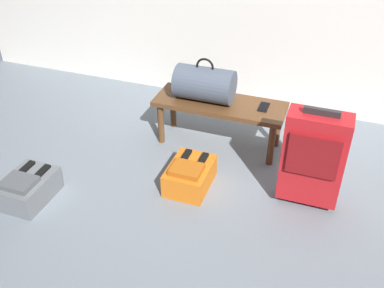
{
  "coord_description": "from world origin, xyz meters",
  "views": [
    {
      "loc": [
        0.53,
        -2.03,
        1.98
      ],
      "look_at": [
        -0.33,
        0.36,
        0.25
      ],
      "focal_mm": 40.95,
      "sensor_mm": 36.0,
      "label": 1
    }
  ],
  "objects": [
    {
      "name": "cell_phone",
      "position": [
        0.08,
        0.82,
        0.38
      ],
      "size": [
        0.07,
        0.14,
        0.01
      ],
      "color": "black",
      "rests_on": "bench"
    },
    {
      "name": "suitcase_upright_red",
      "position": [
        0.5,
        0.32,
        0.37
      ],
      "size": [
        0.39,
        0.21,
        0.71
      ],
      "color": "red",
      "rests_on": "ground"
    },
    {
      "name": "backpack_grey",
      "position": [
        -1.26,
        -0.28,
        0.09
      ],
      "size": [
        0.28,
        0.38,
        0.21
      ],
      "color": "slate",
      "rests_on": "ground"
    },
    {
      "name": "duffel_bag_slate",
      "position": [
        -0.38,
        0.79,
        0.51
      ],
      "size": [
        0.44,
        0.26,
        0.34
      ],
      "color": "#475160",
      "rests_on": "bench"
    },
    {
      "name": "backpack_orange",
      "position": [
        -0.29,
        0.21,
        0.09
      ],
      "size": [
        0.28,
        0.38,
        0.21
      ],
      "color": "orange",
      "rests_on": "ground"
    },
    {
      "name": "ground_plane",
      "position": [
        0.0,
        0.0,
        0.0
      ],
      "size": [
        6.6,
        6.6,
        0.0
      ],
      "primitive_type": "plane",
      "color": "slate"
    },
    {
      "name": "bench",
      "position": [
        -0.26,
        0.79,
        0.32
      ],
      "size": [
        1.0,
        0.36,
        0.38
      ],
      "color": "brown",
      "rests_on": "ground"
    }
  ]
}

